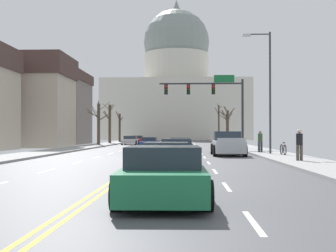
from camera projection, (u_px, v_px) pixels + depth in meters
The scene contains 23 objects.
ground at pixel (148, 159), 26.85m from camera, with size 20.00×180.00×0.20m.
signal_gantry at pixel (213, 95), 41.54m from camera, with size 7.91×0.41×6.89m.
street_lamp_right at pixel (267, 83), 31.03m from camera, with size 1.98×0.24×8.53m.
capitol_building at pixel (176, 88), 106.63m from camera, with size 33.88×19.59×33.70m.
sedan_near_00 at pixel (181, 145), 37.82m from camera, with size 2.08×4.26×1.18m.
pickup_truck_near_01 at pixel (228, 145), 31.29m from camera, with size 2.29×5.24×1.69m.
sedan_near_02 at pixel (177, 151), 23.93m from camera, with size 1.99×4.39×1.27m.
sedan_near_03 at pixel (166, 160), 16.53m from camera, with size 2.07×4.47×1.24m.
sedan_near_04 at pixel (164, 176), 10.30m from camera, with size 2.14×4.47×1.28m.
sedan_oncoming_00 at pixel (149, 143), 47.56m from camera, with size 2.01×4.51×1.12m.
sedan_oncoming_01 at pixel (130, 141), 59.73m from camera, with size 2.09×4.44×1.18m.
sedan_oncoming_02 at pixel (137, 140), 68.32m from camera, with size 2.03×4.58×1.17m.
flank_building_00 at pixel (55, 108), 62.60m from camera, with size 9.09×10.00×10.08m.
flank_building_02 at pixel (11, 101), 49.21m from camera, with size 13.09×7.90×10.10m.
bare_tree_00 at pixel (219, 122), 78.78m from camera, with size 1.44×2.02×6.69m.
bare_tree_01 at pixel (120, 127), 71.99m from camera, with size 1.44×2.01×4.99m.
bare_tree_02 at pixel (227, 127), 67.96m from camera, with size 2.16×1.69×4.99m.
bare_tree_03 at pixel (110, 123), 63.90m from camera, with size 1.93×1.54×5.74m.
bare_tree_04 at pixel (228, 124), 61.38m from camera, with size 2.44×1.75×5.14m.
bare_tree_05 at pixel (99, 123), 54.60m from camera, with size 2.72×1.92×5.47m.
pedestrian_00 at pixel (260, 140), 33.19m from camera, with size 0.35×0.34×1.62m.
pedestrian_01 at pixel (299, 143), 23.13m from camera, with size 0.35×0.34×1.63m.
bicycle_parked at pixel (283, 149), 29.41m from camera, with size 0.12×1.77×0.85m.
Camera 1 is at (2.31, -26.81, 1.59)m, focal length 47.39 mm.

